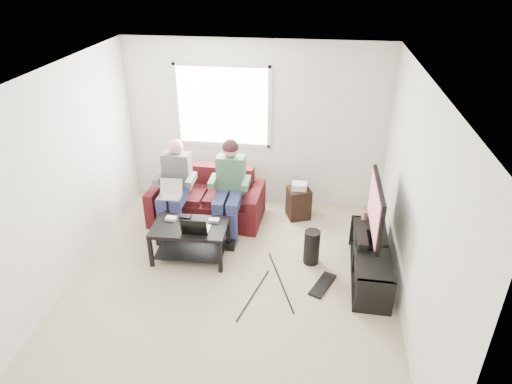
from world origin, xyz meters
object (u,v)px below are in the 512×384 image
tv_stand (369,263)px  subwoofer (312,247)px  coffee_table (190,234)px  end_table (299,202)px  tv (376,210)px  sofa (208,201)px

tv_stand → subwoofer: size_ratio=2.99×
coffee_table → end_table: 1.86m
end_table → tv_stand: bearing=-54.5°
coffee_table → tv: (2.34, -0.01, 0.57)m
sofa → tv: bearing=-23.9°
subwoofer → end_table: end_table is taller
coffee_table → tv: 2.41m
end_table → tv: bearing=-52.5°
subwoofer → end_table: 1.18m
sofa → coffee_table: 1.03m
subwoofer → tv_stand: bearing=-15.6°
sofa → end_table: 1.40m
coffee_table → tv: tv is taller
sofa → end_table: (1.38, 0.22, -0.03)m
tv_stand → subwoofer: 0.76m
tv_stand → end_table: bearing=125.5°
coffee_table → subwoofer: bearing=3.5°
sofa → coffee_table: size_ratio=1.70×
tv_stand → end_table: size_ratio=2.44×
tv_stand → end_table: (-0.97, 1.36, 0.05)m
coffee_table → subwoofer: (1.61, 0.10, -0.13)m
tv → end_table: bearing=127.5°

